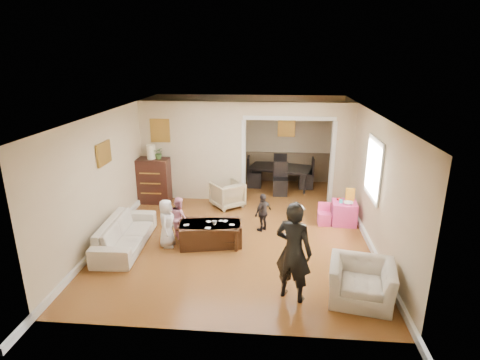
# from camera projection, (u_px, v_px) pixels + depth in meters

# --- Properties ---
(floor) EXTENTS (7.00, 7.00, 0.00)m
(floor) POSITION_uv_depth(u_px,v_px,m) (239.00, 227.00, 8.74)
(floor) COLOR brown
(floor) RESTS_ON ground
(partition_left) EXTENTS (2.75, 0.18, 2.60)m
(partition_left) POSITION_uv_depth(u_px,v_px,m) (193.00, 151.00, 10.16)
(partition_left) COLOR beige
(partition_left) RESTS_ON ground
(partition_right) EXTENTS (0.55, 0.18, 2.60)m
(partition_right) POSITION_uv_depth(u_px,v_px,m) (342.00, 154.00, 9.85)
(partition_right) COLOR beige
(partition_right) RESTS_ON ground
(partition_header) EXTENTS (2.22, 0.18, 0.35)m
(partition_header) POSITION_uv_depth(u_px,v_px,m) (289.00, 109.00, 9.61)
(partition_header) COLOR beige
(partition_header) RESTS_ON partition_right
(window_pane) EXTENTS (0.03, 0.95, 1.10)m
(window_pane) POSITION_uv_depth(u_px,v_px,m) (374.00, 169.00, 7.66)
(window_pane) COLOR white
(window_pane) RESTS_ON ground
(framed_art_partition) EXTENTS (0.45, 0.03, 0.55)m
(framed_art_partition) POSITION_uv_depth(u_px,v_px,m) (160.00, 130.00, 9.96)
(framed_art_partition) COLOR brown
(framed_art_partition) RESTS_ON partition_left
(framed_art_sofa_wall) EXTENTS (0.03, 0.55, 0.40)m
(framed_art_sofa_wall) POSITION_uv_depth(u_px,v_px,m) (104.00, 153.00, 7.84)
(framed_art_sofa_wall) COLOR brown
(framed_art_alcove) EXTENTS (0.45, 0.03, 0.55)m
(framed_art_alcove) POSITION_uv_depth(u_px,v_px,m) (287.00, 126.00, 11.39)
(framed_art_alcove) COLOR brown
(sofa) EXTENTS (0.84, 1.98, 0.57)m
(sofa) POSITION_uv_depth(u_px,v_px,m) (125.00, 234.00, 7.76)
(sofa) COLOR beige
(sofa) RESTS_ON ground
(armchair_back) EXTENTS (0.99, 0.99, 0.65)m
(armchair_back) POSITION_uv_depth(u_px,v_px,m) (227.00, 194.00, 9.83)
(armchair_back) COLOR tan
(armchair_back) RESTS_ON ground
(armchair_front) EXTENTS (1.12, 1.02, 0.63)m
(armchair_front) POSITION_uv_depth(u_px,v_px,m) (361.00, 282.00, 6.05)
(armchair_front) COLOR beige
(armchair_front) RESTS_ON ground
(dresser) EXTENTS (0.86, 0.48, 1.18)m
(dresser) POSITION_uv_depth(u_px,v_px,m) (153.00, 180.00, 10.07)
(dresser) COLOR black
(dresser) RESTS_ON ground
(table_lamp) EXTENTS (0.22, 0.22, 0.36)m
(table_lamp) POSITION_uv_depth(u_px,v_px,m) (151.00, 152.00, 9.83)
(table_lamp) COLOR #F8F1CA
(table_lamp) RESTS_ON dresser
(potted_plant) EXTENTS (0.27, 0.24, 0.30)m
(potted_plant) POSITION_uv_depth(u_px,v_px,m) (159.00, 153.00, 9.83)
(potted_plant) COLOR #42692E
(potted_plant) RESTS_ON dresser
(coffee_table) EXTENTS (1.33, 0.86, 0.46)m
(coffee_table) POSITION_uv_depth(u_px,v_px,m) (210.00, 234.00, 7.87)
(coffee_table) COLOR #3C1E13
(coffee_table) RESTS_ON ground
(coffee_cup) EXTENTS (0.11, 0.11, 0.09)m
(coffee_cup) POSITION_uv_depth(u_px,v_px,m) (214.00, 223.00, 7.73)
(coffee_cup) COLOR beige
(coffee_cup) RESTS_ON coffee_table
(play_table) EXTENTS (0.58, 0.58, 0.52)m
(play_table) POSITION_uv_depth(u_px,v_px,m) (344.00, 213.00, 8.85)
(play_table) COLOR #E03B8F
(play_table) RESTS_ON ground
(cereal_box) EXTENTS (0.20, 0.08, 0.30)m
(cereal_box) POSITION_uv_depth(u_px,v_px,m) (350.00, 195.00, 8.80)
(cereal_box) COLOR yellow
(cereal_box) RESTS_ON play_table
(cyan_cup) EXTENTS (0.08, 0.08, 0.08)m
(cyan_cup) POSITION_uv_depth(u_px,v_px,m) (341.00, 201.00, 8.71)
(cyan_cup) COLOR #27C6C1
(cyan_cup) RESTS_ON play_table
(toy_block) EXTENTS (0.09, 0.08, 0.05)m
(toy_block) POSITION_uv_depth(u_px,v_px,m) (339.00, 199.00, 8.88)
(toy_block) COLOR red
(toy_block) RESTS_ON play_table
(play_bowl) EXTENTS (0.22, 0.22, 0.05)m
(play_bowl) POSITION_uv_depth(u_px,v_px,m) (348.00, 203.00, 8.64)
(play_bowl) COLOR white
(play_bowl) RESTS_ON play_table
(dining_table) EXTENTS (1.94, 1.39, 0.62)m
(dining_table) POSITION_uv_depth(u_px,v_px,m) (280.00, 177.00, 11.28)
(dining_table) COLOR black
(dining_table) RESTS_ON ground
(adult_person) EXTENTS (0.71, 0.61, 1.64)m
(adult_person) POSITION_uv_depth(u_px,v_px,m) (293.00, 251.00, 5.95)
(adult_person) COLOR black
(adult_person) RESTS_ON ground
(child_kneel_a) EXTENTS (0.33, 0.50, 1.00)m
(child_kneel_a) POSITION_uv_depth(u_px,v_px,m) (167.00, 223.00, 7.72)
(child_kneel_a) COLOR silver
(child_kneel_a) RESTS_ON ground
(child_kneel_b) EXTENTS (0.51, 0.55, 0.89)m
(child_kneel_b) POSITION_uv_depth(u_px,v_px,m) (179.00, 217.00, 8.15)
(child_kneel_b) COLOR pink
(child_kneel_b) RESTS_ON ground
(child_toddler) EXTENTS (0.48, 0.53, 0.86)m
(child_toddler) POSITION_uv_depth(u_px,v_px,m) (263.00, 212.00, 8.44)
(child_toddler) COLOR black
(child_toddler) RESTS_ON ground
(craft_papers) EXTENTS (1.02, 0.47, 0.00)m
(craft_papers) POSITION_uv_depth(u_px,v_px,m) (213.00, 224.00, 7.79)
(craft_papers) COLOR white
(craft_papers) RESTS_ON coffee_table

